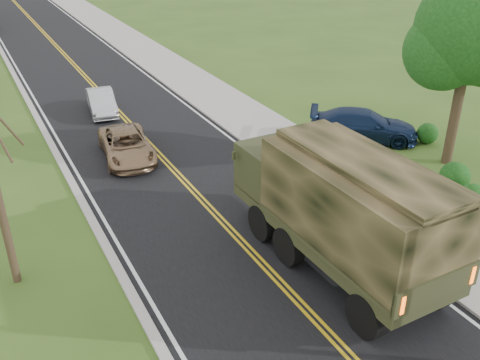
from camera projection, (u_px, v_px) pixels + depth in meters
road at (58, 48)px, 42.71m from camera, size 8.00×120.00×0.01m
curb_right at (109, 41)px, 44.41m from camera, size 0.30×120.00×0.12m
sidewalk_right at (129, 39)px, 45.14m from camera, size 3.20×120.00×0.10m
curb_left at (2, 53)px, 40.97m from camera, size 0.30×120.00×0.10m
leafy_tree at (470, 37)px, 21.19m from camera, size 4.83×4.50×8.10m
bare_tree_a at (0, 206)px, 15.03m from camera, size 1.93×2.26×6.08m
military_truck at (342, 203)px, 15.80m from camera, size 2.98×8.14×4.03m
suv_champagne at (127, 145)px, 23.80m from camera, size 2.62×4.73×1.25m
sedan_silver at (102, 102)px, 29.05m from camera, size 1.82×3.93×1.25m
pickup_navy at (363, 125)px, 25.63m from camera, size 5.34×4.78×1.49m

